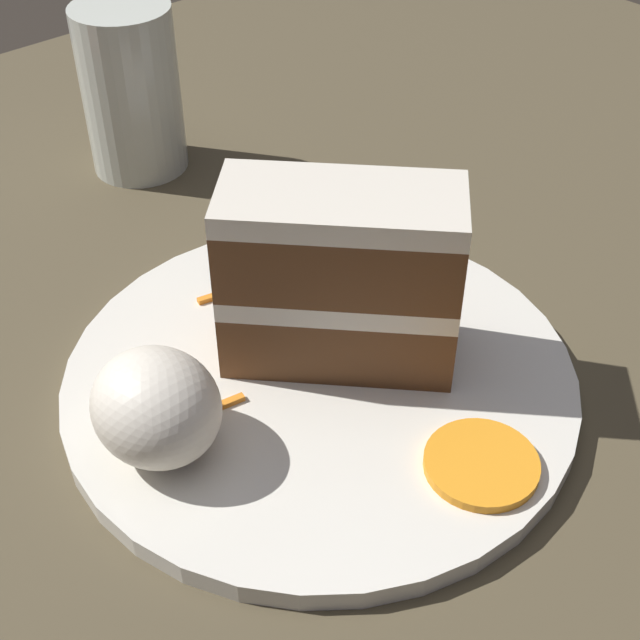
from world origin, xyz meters
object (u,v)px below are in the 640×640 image
at_px(cream_dollop, 156,407).
at_px(drinking_glass, 135,100).
at_px(orange_garnish, 481,464).
at_px(cake_slice, 340,278).
at_px(plate, 320,378).

xyz_separation_m(cream_dollop, drinking_glass, (0.25, -0.15, 0.01)).
relative_size(cream_dollop, orange_garnish, 1.20).
xyz_separation_m(orange_garnish, drinking_glass, (0.36, -0.05, 0.04)).
distance_m(cake_slice, orange_garnish, 0.12).
height_order(plate, drinking_glass, drinking_glass).
height_order(cream_dollop, orange_garnish, cream_dollop).
xyz_separation_m(plate, drinking_glass, (0.26, -0.06, 0.05)).
relative_size(plate, cake_slice, 2.17).
bearing_deg(plate, cream_dollop, 83.31).
bearing_deg(orange_garnish, drinking_glass, -7.13).
bearing_deg(cake_slice, orange_garnish, 44.07).
relative_size(plate, cream_dollop, 4.14).
bearing_deg(cake_slice, drinking_glass, -142.05).
relative_size(cream_dollop, drinking_glass, 0.56).
xyz_separation_m(cream_dollop, orange_garnish, (-0.11, -0.11, -0.02)).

